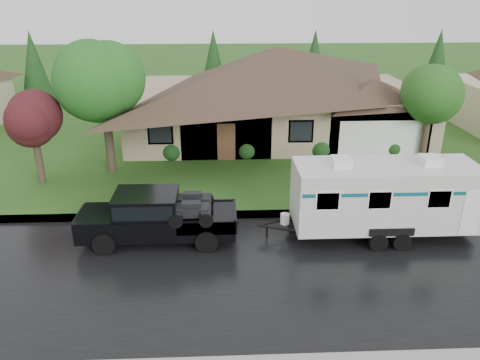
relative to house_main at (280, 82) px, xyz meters
name	(u,v)px	position (x,y,z in m)	size (l,w,h in m)	color
ground	(262,242)	(-2.29, -13.84, -3.59)	(140.00, 140.00, 0.00)	#2A561A
road	(267,271)	(-2.29, -15.84, -3.59)	(140.00, 8.00, 0.01)	black
curb	(258,214)	(-2.29, -11.59, -3.52)	(140.00, 0.50, 0.15)	gray
lawn	(243,131)	(-2.29, 1.16, -3.52)	(140.00, 26.00, 0.15)	#2A561A
house_main	(280,82)	(0.00, 0.00, 0.00)	(19.44, 10.80, 6.90)	gray
tree_left_green	(103,82)	(-9.58, -6.29, 1.23)	(4.07, 4.07, 6.74)	#382B1E
tree_red	(32,121)	(-12.73, -7.70, -0.32)	(2.72, 2.72, 4.51)	#382B1E
tree_right_green	(432,93)	(7.53, -5.09, 0.28)	(3.24, 3.24, 5.37)	#382B1E
shrub_row	(283,149)	(-0.29, -4.54, -2.94)	(13.60, 1.00, 1.00)	#143814
pickup_truck	(155,215)	(-6.41, -13.47, -2.53)	(5.92, 2.25, 1.97)	black
travel_trailer	(384,195)	(2.40, -13.47, -1.85)	(7.30, 2.57, 3.28)	silver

